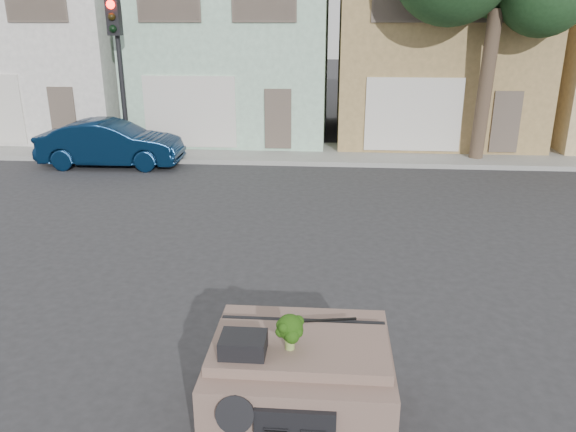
# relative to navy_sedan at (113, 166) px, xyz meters

# --- Properties ---
(ground_plane) EXTENTS (120.00, 120.00, 0.00)m
(ground_plane) POSITION_rel_navy_sedan_xyz_m (6.65, -8.56, 0.00)
(ground_plane) COLOR #303033
(ground_plane) RESTS_ON ground
(sidewalk) EXTENTS (40.00, 3.00, 0.15)m
(sidewalk) POSITION_rel_navy_sedan_xyz_m (6.65, 1.94, 0.07)
(sidewalk) COLOR gray
(sidewalk) RESTS_ON ground
(townhouse_white) EXTENTS (7.20, 8.20, 7.55)m
(townhouse_white) POSITION_rel_navy_sedan_xyz_m (-4.35, 5.94, 3.77)
(townhouse_white) COLOR silver
(townhouse_white) RESTS_ON ground
(townhouse_mint) EXTENTS (7.20, 8.20, 7.55)m
(townhouse_mint) POSITION_rel_navy_sedan_xyz_m (3.15, 5.94, 3.77)
(townhouse_mint) COLOR #A3CDB1
(townhouse_mint) RESTS_ON ground
(townhouse_tan) EXTENTS (7.20, 8.20, 7.55)m
(townhouse_tan) POSITION_rel_navy_sedan_xyz_m (10.65, 5.94, 3.77)
(townhouse_tan) COLOR #9F824F
(townhouse_tan) RESTS_ON ground
(navy_sedan) EXTENTS (4.45, 1.64, 1.45)m
(navy_sedan) POSITION_rel_navy_sedan_xyz_m (0.00, 0.00, 0.00)
(navy_sedan) COLOR #081D38
(navy_sedan) RESTS_ON ground
(traffic_signal) EXTENTS (0.40, 0.40, 5.10)m
(traffic_signal) POSITION_rel_navy_sedan_xyz_m (0.15, 0.94, 2.55)
(traffic_signal) COLOR black
(traffic_signal) RESTS_ON ground
(tree_near) EXTENTS (4.40, 4.00, 8.50)m
(tree_near) POSITION_rel_navy_sedan_xyz_m (11.65, 1.24, 4.25)
(tree_near) COLOR #1A381B
(tree_near) RESTS_ON ground
(car_dashboard) EXTENTS (2.00, 1.80, 1.12)m
(car_dashboard) POSITION_rel_navy_sedan_xyz_m (6.65, -11.56, 0.56)
(car_dashboard) COLOR #755B50
(car_dashboard) RESTS_ON ground
(instrument_hump) EXTENTS (0.48, 0.38, 0.20)m
(instrument_hump) POSITION_rel_navy_sedan_xyz_m (6.07, -11.91, 1.22)
(instrument_hump) COLOR black
(instrument_hump) RESTS_ON car_dashboard
(wiper_arm) EXTENTS (0.69, 0.15, 0.02)m
(wiper_arm) POSITION_rel_navy_sedan_xyz_m (6.93, -11.18, 1.13)
(wiper_arm) COLOR black
(wiper_arm) RESTS_ON car_dashboard
(broccoli) EXTENTS (0.39, 0.39, 0.41)m
(broccoli) POSITION_rel_navy_sedan_xyz_m (6.55, -11.79, 1.32)
(broccoli) COLOR #19380A
(broccoli) RESTS_ON car_dashboard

